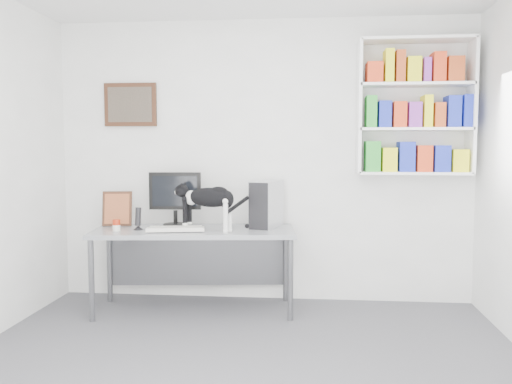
% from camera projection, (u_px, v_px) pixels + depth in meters
% --- Properties ---
extents(room, '(4.01, 4.01, 2.70)m').
position_uv_depth(room, '(234.00, 170.00, 3.26)').
color(room, '#515156').
rests_on(room, ground).
extents(bookshelf, '(1.03, 0.28, 1.24)m').
position_uv_depth(bookshelf, '(415.00, 107.00, 4.92)').
color(bookshelf, white).
rests_on(bookshelf, room).
extents(wall_art, '(0.52, 0.04, 0.42)m').
position_uv_depth(wall_art, '(130.00, 105.00, 5.30)').
color(wall_art, '#4A2518').
rests_on(wall_art, room).
extents(desk, '(1.86, 0.89, 0.75)m').
position_uv_depth(desk, '(195.00, 270.00, 4.91)').
color(desk, gray).
rests_on(desk, room).
extents(monitor, '(0.50, 0.27, 0.51)m').
position_uv_depth(monitor, '(175.00, 199.00, 5.06)').
color(monitor, black).
rests_on(monitor, desk).
extents(keyboard, '(0.53, 0.29, 0.04)m').
position_uv_depth(keyboard, '(176.00, 229.00, 4.76)').
color(keyboard, silver).
rests_on(keyboard, desk).
extents(pc_tower, '(0.30, 0.46, 0.43)m').
position_uv_depth(pc_tower, '(267.00, 204.00, 4.98)').
color(pc_tower, silver).
rests_on(pc_tower, desk).
extents(speaker, '(0.09, 0.09, 0.21)m').
position_uv_depth(speaker, '(138.00, 218.00, 4.84)').
color(speaker, black).
rests_on(speaker, desk).
extents(leaning_print, '(0.29, 0.15, 0.34)m').
position_uv_depth(leaning_print, '(117.00, 208.00, 5.07)').
color(leaning_print, '#4A2518').
rests_on(leaning_print, desk).
extents(soup_can, '(0.08, 0.08, 0.10)m').
position_uv_depth(soup_can, '(116.00, 225.00, 4.78)').
color(soup_can, '#AA260E').
rests_on(soup_can, desk).
extents(cat, '(0.67, 0.36, 0.40)m').
position_uv_depth(cat, '(209.00, 208.00, 4.76)').
color(cat, black).
rests_on(cat, desk).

